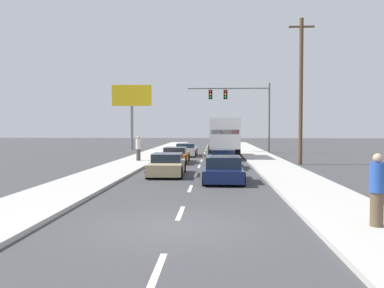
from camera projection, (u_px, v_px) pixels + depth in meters
name	position (u px, v px, depth m)	size (l,w,h in m)	color
ground_plane	(203.00, 158.00, 35.48)	(140.00, 140.00, 0.00)	#3D3D3F
sidewalk_right	(267.00, 162.00, 30.21)	(2.96, 80.00, 0.14)	#B2AFA8
sidewalk_left	(135.00, 161.00, 30.77)	(2.96, 80.00, 0.14)	#B2AFA8
lane_markings	(202.00, 160.00, 32.23)	(0.14, 62.00, 0.01)	silver
car_silver	(186.00, 150.00, 37.32)	(1.95, 4.48, 1.19)	#B7BABF
car_orange	(176.00, 156.00, 30.17)	(1.91, 4.68, 1.18)	orange
car_tan	(167.00, 165.00, 22.16)	(1.98, 4.51, 1.21)	tan
box_truck	(223.00, 135.00, 34.79)	(2.71, 7.64, 3.42)	white
car_blue	(222.00, 159.00, 26.36)	(1.88, 4.34, 1.22)	#1E389E
car_navy	(223.00, 170.00, 19.44)	(1.97, 4.22, 1.26)	#141E4C
traffic_signal_mast	(236.00, 101.00, 42.17)	(8.70, 0.69, 7.36)	#595B56
utility_pole_mid	(301.00, 90.00, 28.41)	(1.80, 0.28, 10.37)	brown
roadside_billboard	(132.00, 103.00, 48.01)	(4.78, 0.36, 7.78)	slate
pedestrian_near_corner	(377.00, 190.00, 10.02)	(0.38, 0.38, 1.84)	brown
pedestrian_mid_block	(138.00, 148.00, 30.39)	(0.38, 0.38, 1.88)	#3F3F42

